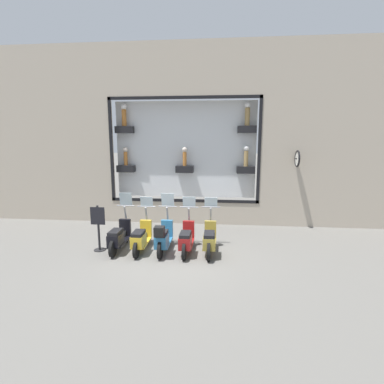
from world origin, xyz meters
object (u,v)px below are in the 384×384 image
object	(u,v)px
scooter_yellow_3	(141,238)
shop_sign_post	(98,227)
scooter_olive_0	(210,240)
scooter_black_4	(119,237)
scooter_teal_2	(163,237)
scooter_red_1	(186,239)

from	to	relation	value
scooter_yellow_3	shop_sign_post	distance (m)	1.37
scooter_olive_0	shop_sign_post	xyz separation A→B (m)	(-0.08, 3.46, 0.32)
scooter_black_4	shop_sign_post	distance (m)	0.70
scooter_olive_0	scooter_teal_2	size ratio (longest dim) A/B	1.00
scooter_yellow_3	shop_sign_post	bearing A→B (deg)	93.17
scooter_yellow_3	scooter_black_4	xyz separation A→B (m)	(0.01, 0.71, 0.01)
scooter_olive_0	scooter_yellow_3	xyz separation A→B (m)	(-0.01, 2.13, -0.02)
scooter_olive_0	scooter_yellow_3	world-z (taller)	scooter_olive_0
scooter_olive_0	shop_sign_post	bearing A→B (deg)	91.31
scooter_teal_2	shop_sign_post	bearing A→B (deg)	90.59
scooter_teal_2	shop_sign_post	size ratio (longest dim) A/B	1.25
scooter_yellow_3	scooter_black_4	distance (m)	0.71
scooter_olive_0	scooter_red_1	bearing A→B (deg)	90.26
scooter_red_1	shop_sign_post	bearing A→B (deg)	91.58
scooter_black_4	shop_sign_post	bearing A→B (deg)	97.35
scooter_olive_0	scooter_black_4	distance (m)	2.84
scooter_teal_2	scooter_black_4	distance (m)	1.42
scooter_red_1	shop_sign_post	xyz separation A→B (m)	(-0.08, 2.75, 0.33)
scooter_red_1	scooter_yellow_3	bearing A→B (deg)	90.09
scooter_teal_2	scooter_black_4	world-z (taller)	scooter_teal_2
scooter_teal_2	scooter_yellow_3	xyz separation A→B (m)	(0.05, 0.71, -0.06)
shop_sign_post	scooter_yellow_3	bearing A→B (deg)	-86.83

